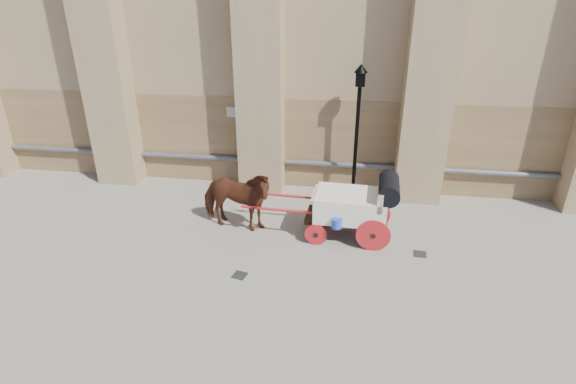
# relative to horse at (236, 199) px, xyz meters

# --- Properties ---
(ground) EXTENTS (90.00, 90.00, 0.00)m
(ground) POSITION_rel_horse_xyz_m (1.18, -0.84, -0.91)
(ground) COLOR gray
(ground) RESTS_ON ground
(horse) EXTENTS (2.28, 1.29, 1.82)m
(horse) POSITION_rel_horse_xyz_m (0.00, 0.00, 0.00)
(horse) COLOR #5B311D
(horse) RESTS_ON ground
(carriage) EXTENTS (4.18, 1.50, 1.81)m
(carriage) POSITION_rel_horse_xyz_m (3.28, 0.04, 0.06)
(carriage) COLOR black
(carriage) RESTS_ON ground
(street_lamp) EXTENTS (0.40, 0.40, 4.22)m
(street_lamp) POSITION_rel_horse_xyz_m (3.19, 2.52, 1.35)
(street_lamp) COLOR black
(street_lamp) RESTS_ON ground
(drain_grate_near) EXTENTS (0.38, 0.38, 0.01)m
(drain_grate_near) POSITION_rel_horse_xyz_m (0.61, -2.19, -0.90)
(drain_grate_near) COLOR black
(drain_grate_near) RESTS_ON ground
(drain_grate_far) EXTENTS (0.34, 0.34, 0.01)m
(drain_grate_far) POSITION_rel_horse_xyz_m (4.98, -0.61, -0.90)
(drain_grate_far) COLOR black
(drain_grate_far) RESTS_ON ground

